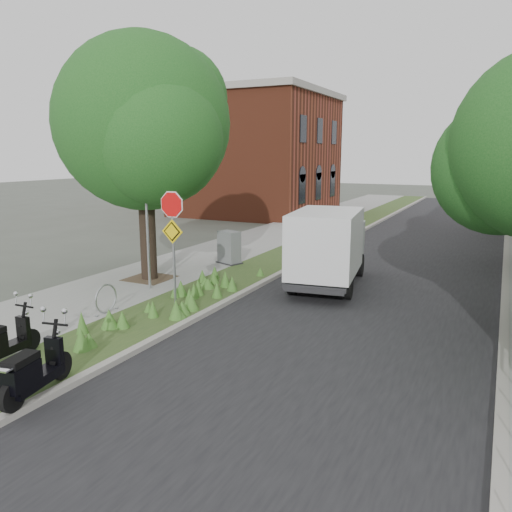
{
  "coord_description": "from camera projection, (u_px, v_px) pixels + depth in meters",
  "views": [
    {
      "loc": [
        6.23,
        -9.89,
        4.15
      ],
      "look_at": [
        0.06,
        2.5,
        1.3
      ],
      "focal_mm": 35.0,
      "sensor_mm": 36.0,
      "label": 1
    }
  ],
  "objects": [
    {
      "name": "bike_hoop",
      "position": [
        106.0,
        299.0,
        12.79
      ],
      "size": [
        0.06,
        0.78,
        0.77
      ],
      "color": "#A5A8AD",
      "rests_on": "ground"
    },
    {
      "name": "scooter_far",
      "position": [
        29.0,
        377.0,
        8.26
      ],
      "size": [
        0.58,
        1.73,
        0.83
      ],
      "color": "black",
      "rests_on": "ground"
    },
    {
      "name": "kerb_far",
      "position": [
        506.0,
        268.0,
        18.15
      ],
      "size": [
        0.2,
        60.0,
        0.13
      ],
      "primitive_type": "cube",
      "color": "#9E9991",
      "rests_on": "ground"
    },
    {
      "name": "street_tree_main",
      "position": [
        143.0,
        132.0,
        15.55
      ],
      "size": [
        6.21,
        5.54,
        7.66
      ],
      "color": "black",
      "rests_on": "ground"
    },
    {
      "name": "sign_assembly",
      "position": [
        172.0,
        225.0,
        12.89
      ],
      "size": [
        0.94,
        0.08,
        3.22
      ],
      "color": "#A5A8AD",
      "rests_on": "ground"
    },
    {
      "name": "verge",
      "position": [
        301.0,
        250.0,
        21.64
      ],
      "size": [
        2.0,
        60.0,
        0.12
      ],
      "primitive_type": "cube",
      "color": "#2C4A1F",
      "rests_on": "ground"
    },
    {
      "name": "ground",
      "position": [
        208.0,
        326.0,
        12.23
      ],
      "size": [
        120.0,
        120.0,
        0.0
      ],
      "primitive_type": "plane",
      "color": "#4C5147",
      "rests_on": "ground"
    },
    {
      "name": "utility_cabinet",
      "position": [
        229.0,
        248.0,
        18.57
      ],
      "size": [
        1.05,
        0.87,
        1.21
      ],
      "color": "#262628",
      "rests_on": "ground"
    },
    {
      "name": "sidewalk_near",
      "position": [
        245.0,
        244.0,
        22.84
      ],
      "size": [
        3.5,
        60.0,
        0.12
      ],
      "primitive_type": "cube",
      "color": "gray",
      "rests_on": "ground"
    },
    {
      "name": "road",
      "position": [
        407.0,
        260.0,
        19.69
      ],
      "size": [
        7.0,
        60.0,
        0.01
      ],
      "primitive_type": "cube",
      "color": "black",
      "rests_on": "ground"
    },
    {
      "name": "box_truck",
      "position": [
        328.0,
        244.0,
        15.62
      ],
      "size": [
        2.45,
        4.82,
        2.09
      ],
      "color": "#262628",
      "rests_on": "ground"
    },
    {
      "name": "kerb_near",
      "position": [
        323.0,
        251.0,
        21.21
      ],
      "size": [
        0.2,
        60.0,
        0.13
      ],
      "primitive_type": "cube",
      "color": "#9E9991",
      "rests_on": "ground"
    },
    {
      "name": "bare_post",
      "position": [
        147.0,
        223.0,
        14.78
      ],
      "size": [
        0.08,
        0.08,
        4.0
      ],
      "color": "#A5A8AD",
      "rests_on": "ground"
    },
    {
      "name": "brick_building",
      "position": [
        258.0,
        153.0,
        34.82
      ],
      "size": [
        9.4,
        10.4,
        8.3
      ],
      "color": "brown",
      "rests_on": "ground"
    }
  ]
}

